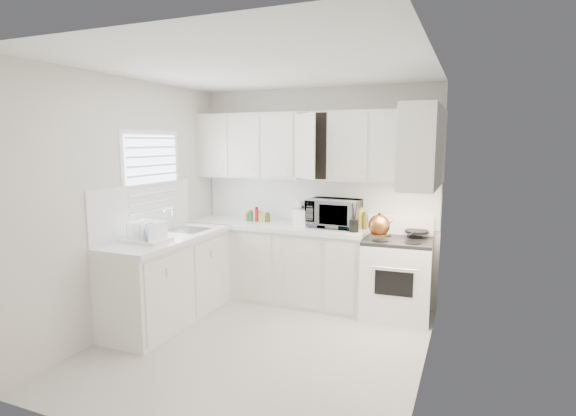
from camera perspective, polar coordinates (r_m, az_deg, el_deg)
The scene contains 32 objects.
floor at distance 4.56m, azimuth -3.53°, elevation -16.98°, with size 3.20×3.20×0.00m, color #B9B3A9.
ceiling at distance 4.17m, azimuth -3.86°, elevation 17.32°, with size 3.20×3.20×0.00m, color white.
wall_back at distance 5.64m, azimuth 3.51°, elevation 1.74°, with size 3.00×3.00×0.00m, color beige.
wall_front at distance 2.85m, azimuth -18.07°, elevation -5.24°, with size 3.00×3.00×0.00m, color beige.
wall_left at distance 5.01m, azimuth -19.27°, elevation 0.45°, with size 3.20×3.20×0.00m, color beige.
wall_right at distance 3.77m, azimuth 17.28°, elevation -1.96°, with size 3.20×3.20×0.00m, color beige.
window_blinds at distance 5.24m, azimuth -16.69°, elevation 3.64°, with size 0.06×0.96×1.06m, color white, non-canonical shape.
lower_cabinets_back at distance 5.67m, azimuth -1.33°, elevation -6.98°, with size 2.22×0.60×0.90m, color beige, non-canonical shape.
lower_cabinets_left at distance 5.15m, azimuth -14.79°, elevation -8.84°, with size 0.60×1.60×0.90m, color beige, non-canonical shape.
countertop_back at distance 5.55m, azimuth -1.39°, elevation -2.27°, with size 2.24×0.64×0.05m, color silver.
countertop_left at distance 5.03m, azimuth -14.90°, elevation -3.68°, with size 0.64×1.62×0.05m, color silver.
backsplash_back at distance 5.64m, azimuth 3.47°, elevation 0.97°, with size 2.98×0.02×0.55m, color silver.
backsplash_left at distance 5.16m, azimuth -17.68°, elevation -0.10°, with size 0.02×1.60×0.55m, color silver.
upper_cabinets_back at distance 5.46m, azimuth 2.96°, elevation 3.64°, with size 3.00×0.33×0.80m, color beige, non-canonical shape.
upper_cabinets_right at distance 4.56m, azimuth 16.29°, elevation 2.37°, with size 0.33×0.90×0.80m, color beige, non-canonical shape.
sink at distance 5.28m, azimuth -12.66°, elevation -1.43°, with size 0.42×0.38×0.30m, color gray, non-canonical shape.
stove at distance 5.20m, azimuth 13.59°, elevation -7.30°, with size 0.74×0.60×1.13m, color white, non-canonical shape.
tea_kettle at distance 4.96m, azimuth 11.45°, elevation -1.96°, with size 0.29×0.25×0.27m, color brown, non-canonical shape.
frying_pan at distance 5.24m, azimuth 15.96°, elevation -2.79°, with size 0.26×0.45×0.04m, color black, non-canonical shape.
microwave at distance 5.35m, azimuth 5.80°, elevation -0.25°, with size 0.60×0.33×0.40m, color gray.
rice_cooker at distance 5.42m, azimuth 1.86°, elevation -0.99°, with size 0.24×0.24×0.24m, color white, non-canonical shape.
paper_towel at distance 5.65m, azimuth 1.49°, elevation -0.43°, with size 0.12×0.12×0.27m, color white.
utensil_crock at distance 5.08m, azimuth 8.38°, elevation -1.19°, with size 0.11×0.11×0.33m, color black, non-canonical shape.
dish_rack at distance 4.76m, azimuth -17.46°, elevation -2.69°, with size 0.43×0.32×0.24m, color white, non-canonical shape.
spice_left_0 at distance 5.85m, azimuth -5.00°, elevation -0.86°, with size 0.06×0.06×0.13m, color olive.
spice_left_1 at distance 5.73m, azimuth -4.75°, elevation -1.04°, with size 0.06×0.06×0.13m, color #22682D.
spice_left_2 at distance 5.78m, azimuth -3.68°, elevation -0.95°, with size 0.06×0.06×0.13m, color #AC162A.
spice_left_3 at distance 5.67m, azimuth -3.40°, elevation -1.14°, with size 0.06×0.06×0.13m, color #AFCB2F.
spice_left_4 at distance 5.72m, azimuth -2.33°, elevation -1.05°, with size 0.06×0.06×0.13m, color brown.
sauce_right_0 at distance 5.38m, azimuth 8.84°, elevation -1.41°, with size 0.06×0.06×0.19m, color #AC162A.
sauce_right_1 at distance 5.31m, azimuth 9.27°, elevation -1.55°, with size 0.06×0.06×0.19m, color #AFCB2F.
sauce_right_2 at distance 5.35m, azimuth 9.99°, elevation -1.49°, with size 0.06×0.06×0.19m, color brown.
Camera 1 is at (1.82, -3.69, 1.95)m, focal length 28.13 mm.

